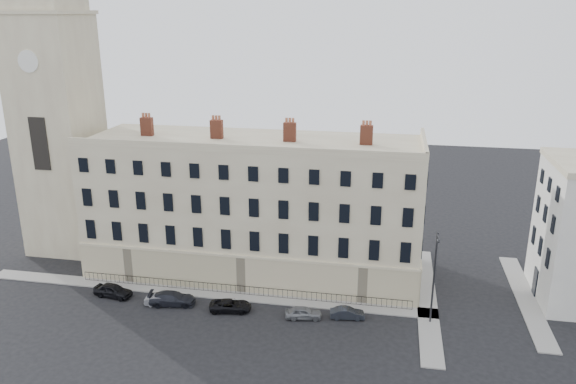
% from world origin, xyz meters
% --- Properties ---
extents(ground, '(160.00, 160.00, 0.00)m').
position_xyz_m(ground, '(0.00, 0.00, 0.00)').
color(ground, black).
rests_on(ground, ground).
extents(terrace, '(36.22, 12.22, 17.00)m').
position_xyz_m(terrace, '(-5.97, 11.97, 7.50)').
color(terrace, '#BAAA8A').
rests_on(terrace, ground).
extents(church_tower, '(8.00, 8.13, 44.00)m').
position_xyz_m(church_tower, '(-30.00, 14.00, 18.66)').
color(church_tower, '#BAAA8A').
rests_on(church_tower, ground).
extents(pavement_terrace, '(48.00, 2.00, 0.12)m').
position_xyz_m(pavement_terrace, '(-10.00, 5.00, 0.06)').
color(pavement_terrace, gray).
rests_on(pavement_terrace, ground).
extents(pavement_east_return, '(2.00, 24.00, 0.12)m').
position_xyz_m(pavement_east_return, '(13.00, 8.00, 0.06)').
color(pavement_east_return, gray).
rests_on(pavement_east_return, ground).
extents(pavement_adjacent, '(2.00, 20.00, 0.12)m').
position_xyz_m(pavement_adjacent, '(23.00, 10.00, 0.06)').
color(pavement_adjacent, gray).
rests_on(pavement_adjacent, ground).
extents(railings, '(35.00, 0.04, 0.96)m').
position_xyz_m(railings, '(-6.00, 5.40, 0.55)').
color(railings, black).
rests_on(railings, ground).
extents(car_a, '(4.22, 2.13, 1.38)m').
position_xyz_m(car_a, '(-18.79, 2.64, 0.69)').
color(car_a, black).
rests_on(car_a, ground).
extents(car_b, '(3.42, 1.60, 1.09)m').
position_xyz_m(car_b, '(-13.17, 1.88, 0.54)').
color(car_b, slate).
rests_on(car_b, ground).
extents(car_c, '(4.90, 2.63, 1.35)m').
position_xyz_m(car_c, '(-12.14, 2.18, 0.68)').
color(car_c, black).
rests_on(car_c, ground).
extents(car_d, '(4.35, 2.53, 1.14)m').
position_xyz_m(car_d, '(-6.06, 2.06, 0.57)').
color(car_d, black).
rests_on(car_d, ground).
extents(car_e, '(3.68, 1.96, 1.19)m').
position_xyz_m(car_e, '(1.21, 1.98, 0.60)').
color(car_e, slate).
rests_on(car_e, ground).
extents(car_f, '(3.43, 1.59, 1.09)m').
position_xyz_m(car_f, '(5.33, 2.75, 0.54)').
color(car_f, '#20232B').
rests_on(car_f, ground).
extents(streetlamp, '(0.27, 1.99, 9.19)m').
position_xyz_m(streetlamp, '(13.11, 3.29, 5.10)').
color(streetlamp, '#292A2E').
rests_on(streetlamp, ground).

